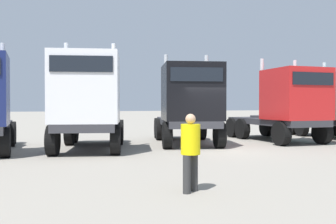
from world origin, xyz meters
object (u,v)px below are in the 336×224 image
(visitor_in_hivis, at_px, (190,147))
(semi_truck_red, at_px, (287,105))
(semi_truck_white, at_px, (88,101))
(semi_truck_black, at_px, (189,104))

(visitor_in_hivis, bearing_deg, semi_truck_red, 97.89)
(semi_truck_white, height_order, semi_truck_red, semi_truck_white)
(semi_truck_white, distance_m, visitor_in_hivis, 7.55)
(semi_truck_white, distance_m, semi_truck_red, 9.44)
(semi_truck_white, bearing_deg, semi_truck_red, 105.35)
(semi_truck_black, relative_size, visitor_in_hivis, 4.09)
(semi_truck_white, xyz_separation_m, semi_truck_black, (4.54, 0.66, -0.08))
(semi_truck_white, xyz_separation_m, visitor_in_hivis, (1.02, -7.41, -1.02))
(semi_truck_white, relative_size, semi_truck_red, 1.06)
(semi_truck_white, bearing_deg, semi_truck_black, 113.06)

